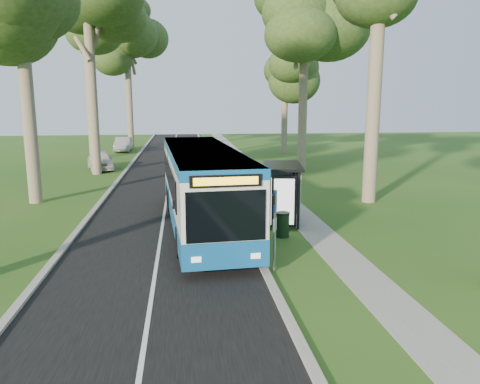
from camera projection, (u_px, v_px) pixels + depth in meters
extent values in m
plane|color=#285219|center=(248.00, 238.00, 18.84)|extent=(120.00, 120.00, 0.00)
cube|color=black|center=(168.00, 192.00, 28.16)|extent=(7.00, 100.00, 0.02)
cube|color=#9E9B93|center=(225.00, 190.00, 28.57)|extent=(0.25, 100.00, 0.12)
cube|color=#9E9B93|center=(108.00, 193.00, 27.73)|extent=(0.25, 100.00, 0.12)
cube|color=white|center=(168.00, 192.00, 28.16)|extent=(0.12, 100.00, 0.00)
cube|color=gray|center=(274.00, 190.00, 28.94)|extent=(1.50, 100.00, 0.02)
cube|color=silver|center=(202.00, 184.00, 20.18)|extent=(3.58, 13.06, 3.06)
cube|color=#105397|center=(202.00, 209.00, 20.39)|extent=(3.61, 13.09, 0.86)
cube|color=#105397|center=(201.00, 152.00, 19.92)|extent=(3.61, 13.09, 0.34)
cube|color=black|center=(211.00, 217.00, 13.85)|extent=(2.42, 0.22, 1.56)
cube|color=yellow|center=(211.00, 182.00, 13.61)|extent=(1.93, 0.15, 0.24)
cube|color=black|center=(211.00, 264.00, 14.21)|extent=(2.58, 0.30, 0.32)
cylinder|color=black|center=(172.00, 242.00, 16.42)|extent=(0.38, 1.14, 1.12)
cylinder|color=black|center=(241.00, 239.00, 16.71)|extent=(0.38, 1.14, 1.12)
cylinder|color=black|center=(175.00, 197.00, 23.96)|extent=(0.38, 1.14, 1.12)
cylinder|color=black|center=(223.00, 196.00, 24.25)|extent=(0.38, 1.14, 1.12)
cylinder|color=gray|center=(275.00, 231.00, 14.91)|extent=(0.09, 0.09, 2.68)
cube|color=#0D2D99|center=(275.00, 202.00, 14.73)|extent=(0.19, 0.36, 0.66)
cylinder|color=yellow|center=(274.00, 197.00, 14.69)|extent=(0.11, 0.22, 0.24)
cube|color=white|center=(275.00, 225.00, 14.87)|extent=(0.18, 0.31, 0.43)
cube|color=black|center=(303.00, 200.00, 19.90)|extent=(0.11, 0.11, 2.52)
cube|color=black|center=(289.00, 189.00, 22.41)|extent=(0.11, 0.11, 2.52)
cube|color=black|center=(283.00, 166.00, 20.82)|extent=(2.11, 3.29, 0.12)
cube|color=silver|center=(297.00, 192.00, 21.14)|extent=(0.44, 2.54, 2.01)
cube|color=black|center=(289.00, 201.00, 19.70)|extent=(1.07, 0.32, 2.21)
cube|color=white|center=(289.00, 202.00, 19.62)|extent=(0.85, 0.15, 1.96)
cube|color=black|center=(287.00, 211.00, 21.56)|extent=(0.66, 1.85, 0.06)
cylinder|color=black|center=(282.00, 225.00, 18.89)|extent=(0.54, 0.54, 0.97)
cylinder|color=black|center=(283.00, 213.00, 18.80)|extent=(0.58, 0.58, 0.05)
imported|color=silver|center=(100.00, 160.00, 37.39)|extent=(2.90, 4.76, 1.51)
imported|color=#9C9EA3|center=(123.00, 144.00, 50.85)|extent=(1.67, 4.63, 1.52)
cylinder|color=#7A6B56|center=(27.00, 94.00, 24.27)|extent=(0.69, 0.69, 11.52)
cylinder|color=#7A6B56|center=(93.00, 96.00, 34.19)|extent=(0.69, 0.69, 11.50)
ellipsoid|color=#2C431A|center=(87.00, 9.00, 33.03)|extent=(5.20, 5.20, 7.89)
cylinder|color=#7A6B56|center=(90.00, 85.00, 43.49)|extent=(0.75, 0.75, 13.67)
ellipsoid|color=#2C431A|center=(85.00, 3.00, 42.10)|extent=(5.20, 5.20, 9.37)
cylinder|color=#7A6B56|center=(129.00, 97.00, 53.71)|extent=(0.70, 0.70, 11.73)
ellipsoid|color=#2C431A|center=(127.00, 41.00, 52.52)|extent=(5.20, 5.20, 8.04)
cylinder|color=#7A6B56|center=(375.00, 79.00, 24.33)|extent=(0.73, 0.73, 13.05)
cylinder|color=#7A6B56|center=(303.00, 99.00, 36.12)|extent=(0.68, 0.68, 11.12)
ellipsoid|color=#2C431A|center=(305.00, 19.00, 34.99)|extent=(5.20, 5.20, 7.63)
cylinder|color=#7A6B56|center=(285.00, 108.00, 48.13)|extent=(0.63, 0.63, 9.33)
ellipsoid|color=#2C431A|center=(286.00, 59.00, 47.18)|extent=(5.20, 5.20, 6.40)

